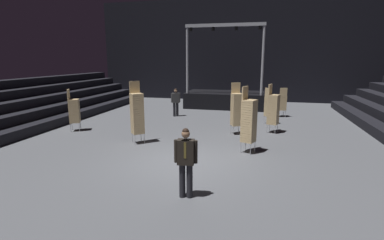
# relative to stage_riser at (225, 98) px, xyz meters

# --- Properties ---
(ground_plane) EXTENTS (22.00, 30.00, 0.10)m
(ground_plane) POSITION_rel_stage_riser_xyz_m (-0.00, -11.35, -0.68)
(ground_plane) COLOR #515459
(arena_end_wall) EXTENTS (22.00, 0.30, 8.00)m
(arena_end_wall) POSITION_rel_stage_riser_xyz_m (-0.00, 3.65, 3.37)
(arena_end_wall) COLOR black
(arena_end_wall) RESTS_ON ground_plane
(stage_riser) EXTENTS (5.38, 2.94, 5.52)m
(stage_riser) POSITION_rel_stage_riser_xyz_m (0.00, 0.00, 0.00)
(stage_riser) COLOR black
(stage_riser) RESTS_ON ground_plane
(man_with_tie) EXTENTS (0.57, 0.27, 1.74)m
(man_with_tie) POSITION_rel_stage_riser_xyz_m (0.75, -13.75, 0.36)
(man_with_tie) COLOR black
(man_with_tie) RESTS_ON ground_plane
(chair_stack_front_left) EXTENTS (0.58, 0.58, 2.31)m
(chair_stack_front_left) POSITION_rel_stage_riser_xyz_m (1.40, -7.33, 0.52)
(chair_stack_front_left) COLOR #B2B5BA
(chair_stack_front_left) RESTS_ON ground_plane
(chair_stack_front_right) EXTENTS (0.60, 0.60, 1.88)m
(chair_stack_front_right) POSITION_rel_stage_riser_xyz_m (2.91, -4.83, 0.31)
(chair_stack_front_right) COLOR #B2B5BA
(chair_stack_front_right) RESTS_ON ground_plane
(chair_stack_mid_left) EXTENTS (0.62, 0.62, 2.48)m
(chair_stack_mid_left) POSITION_rel_stage_riser_xyz_m (-2.32, -9.68, 0.61)
(chair_stack_mid_left) COLOR #B2B5BA
(chair_stack_mid_left) RESTS_ON ground_plane
(chair_stack_mid_right) EXTENTS (0.59, 0.59, 1.96)m
(chair_stack_mid_right) POSITION_rel_stage_riser_xyz_m (-6.03, -8.49, 0.36)
(chair_stack_mid_right) COLOR #B2B5BA
(chair_stack_mid_right) RESTS_ON ground_plane
(chair_stack_mid_centre) EXTENTS (0.53, 0.53, 1.71)m
(chair_stack_mid_centre) POSITION_rel_stage_riser_xyz_m (3.64, -2.69, 0.23)
(chair_stack_mid_centre) COLOR #B2B5BA
(chair_stack_mid_centre) RESTS_ON ground_plane
(chair_stack_rear_left) EXTENTS (0.57, 0.57, 2.39)m
(chair_stack_rear_left) POSITION_rel_stage_riser_xyz_m (2.05, -9.86, 0.57)
(chair_stack_rear_left) COLOR #B2B5BA
(chair_stack_rear_left) RESTS_ON ground_plane
(chair_stack_rear_right) EXTENTS (0.56, 0.56, 2.22)m
(chair_stack_rear_right) POSITION_rel_stage_riser_xyz_m (3.00, -6.68, 0.48)
(chair_stack_rear_right) COLOR #B2B5BA
(chair_stack_rear_right) RESTS_ON ground_plane
(crew_worker_near_stage) EXTENTS (0.53, 0.41, 1.64)m
(crew_worker_near_stage) POSITION_rel_stage_riser_xyz_m (-2.42, -4.01, 0.30)
(crew_worker_near_stage) COLOR black
(crew_worker_near_stage) RESTS_ON ground_plane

